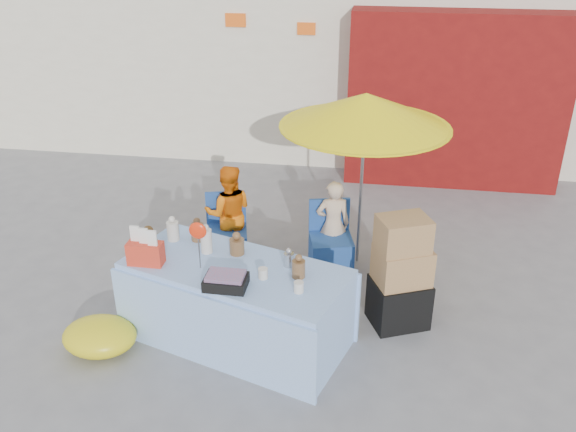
% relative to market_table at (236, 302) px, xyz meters
% --- Properties ---
extents(ground, '(80.00, 80.00, 0.00)m').
position_rel_market_table_xyz_m(ground, '(0.16, 0.21, -0.43)').
color(ground, slate).
rests_on(ground, ground).
extents(market_table, '(2.38, 1.64, 1.31)m').
position_rel_market_table_xyz_m(market_table, '(0.00, 0.00, 0.00)').
color(market_table, '#9CBDFA').
rests_on(market_table, ground).
extents(chair_left, '(0.58, 0.57, 0.85)m').
position_rel_market_table_xyz_m(chair_left, '(-0.45, 1.43, -0.17)').
color(chair_left, '#214A9B').
rests_on(chair_left, ground).
extents(chair_right, '(0.58, 0.57, 0.85)m').
position_rel_market_table_xyz_m(chair_right, '(0.80, 1.43, -0.17)').
color(chair_right, '#214A9B').
rests_on(chair_right, ground).
extents(vendor_orange, '(0.68, 0.58, 1.21)m').
position_rel_market_table_xyz_m(vendor_orange, '(-0.45, 1.56, 0.18)').
color(vendor_orange, orange).
rests_on(vendor_orange, ground).
extents(vendor_beige, '(0.45, 0.35, 1.10)m').
position_rel_market_table_xyz_m(vendor_beige, '(0.80, 1.56, 0.12)').
color(vendor_beige, beige).
rests_on(vendor_beige, ground).
extents(umbrella, '(1.90, 1.90, 2.09)m').
position_rel_market_table_xyz_m(umbrella, '(1.10, 1.71, 1.46)').
color(umbrella, gray).
rests_on(umbrella, ground).
extents(box_stack, '(0.68, 0.63, 1.22)m').
position_rel_market_table_xyz_m(box_stack, '(1.58, 0.51, 0.13)').
color(box_stack, black).
rests_on(box_stack, ground).
extents(tarp_bundle, '(0.89, 0.80, 0.33)m').
position_rel_market_table_xyz_m(tarp_bundle, '(-1.27, -0.39, -0.27)').
color(tarp_bundle, yellow).
rests_on(tarp_bundle, ground).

